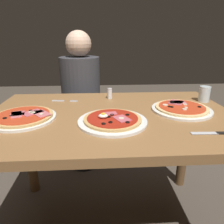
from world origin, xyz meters
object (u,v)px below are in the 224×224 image
Objects in this scene: water_glass_near at (204,95)px; diner_person at (82,107)px; pizza_foreground at (113,120)px; fork at (63,101)px; knife at (218,133)px; pizza_across_left at (23,117)px; dining_table at (111,133)px; salt_shaker at (110,93)px; pizza_across_right at (181,109)px.

water_glass_near is 0.08× the size of diner_person.
pizza_foreground is 2.02× the size of fork.
water_glass_near is 0.48× the size of knife.
pizza_across_left is at bearing -167.04° from water_glass_near.
dining_table is 8.10× the size of fork.
diner_person is at bearing 123.66° from knife.
fork is at bearing 81.27° from diner_person.
salt_shaker is at bearing 89.25° from pizza_foreground.
water_glass_near is 1.39× the size of salt_shaker.
pizza_across_right is at bearing 98.96° from knife.
water_glass_near is 0.98m from diner_person.
pizza_across_left is at bearing -174.70° from pizza_across_right.
diner_person reaches higher than salt_shaker.
pizza_across_right is at bearing 3.18° from dining_table.
dining_table is at bearing 90.97° from pizza_foreground.
pizza_across_left is 3.29× the size of water_glass_near.
dining_table is 6.55× the size of knife.
fork is at bearing 145.16° from knife.
diner_person is at bearing 146.72° from water_glass_near.
diner_person reaches higher than fork.
knife is at bearing -18.70° from pizza_foreground.
pizza_across_left is at bearing 171.33° from pizza_foreground.
water_glass_near reaches higher than knife.
pizza_across_left is 0.81m from diner_person.
pizza_across_right is 0.25m from water_glass_near.
knife is at bearing -52.11° from salt_shaker.
water_glass_near is at bearing 17.04° from dining_table.
pizza_across_right is 0.45m from salt_shaker.
fork is at bearing 64.04° from pizza_across_left.
pizza_across_right is at bearing -141.81° from water_glass_near.
diner_person is (-0.21, 0.70, -0.08)m from dining_table.
diner_person reaches higher than knife.
pizza_across_left is 0.26× the size of diner_person.
dining_table is 0.17m from pizza_foreground.
pizza_across_right is at bearing 20.30° from pizza_foreground.
pizza_foreground is 0.45m from fork.
pizza_foreground reaches higher than pizza_across_left.
pizza_foreground is 1.63× the size of knife.
salt_shaker is at bearing 117.63° from diner_person.
knife is 0.17× the size of diner_person.
water_glass_near reaches higher than fork.
diner_person reaches higher than water_glass_near.
dining_table is 0.45m from pizza_across_left.
pizza_foreground is 3.43× the size of water_glass_near.
salt_shaker is at bearing 170.33° from water_glass_near.
dining_table is 4.01× the size of pizza_foreground.
salt_shaker reaches higher than fork.
pizza_foreground is 1.04× the size of pizza_across_left.
pizza_foreground reaches higher than knife.
salt_shaker is (0.01, 0.39, 0.02)m from pizza_foreground.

